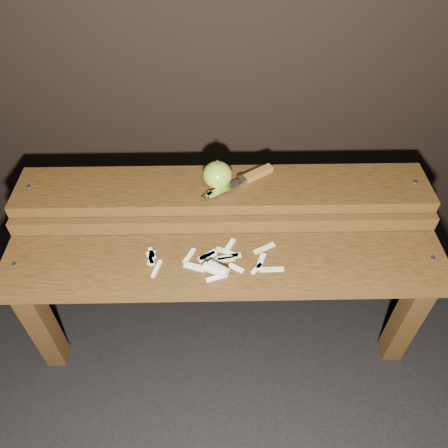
{
  "coord_description": "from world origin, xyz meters",
  "views": [
    {
      "loc": [
        -0.02,
        -0.79,
        1.33
      ],
      "look_at": [
        0.0,
        0.06,
        0.45
      ],
      "focal_mm": 35.0,
      "sensor_mm": 36.0,
      "label": 1
    }
  ],
  "objects_px": {
    "bench_rear_tier": "(223,207)",
    "apple": "(217,175)",
    "knife": "(249,177)",
    "bench_front_tier": "(225,280)"
  },
  "relations": [
    {
      "from": "bench_front_tier",
      "to": "apple",
      "type": "height_order",
      "value": "apple"
    },
    {
      "from": "bench_front_tier",
      "to": "bench_rear_tier",
      "type": "height_order",
      "value": "bench_rear_tier"
    },
    {
      "from": "bench_rear_tier",
      "to": "apple",
      "type": "xyz_separation_m",
      "value": [
        -0.02,
        0.0,
        0.12
      ]
    },
    {
      "from": "bench_front_tier",
      "to": "apple",
      "type": "xyz_separation_m",
      "value": [
        -0.02,
        0.23,
        0.18
      ]
    },
    {
      "from": "bench_front_tier",
      "to": "knife",
      "type": "height_order",
      "value": "knife"
    },
    {
      "from": "bench_rear_tier",
      "to": "knife",
      "type": "bearing_deg",
      "value": 17.61
    },
    {
      "from": "apple",
      "to": "knife",
      "type": "relative_size",
      "value": 0.41
    },
    {
      "from": "apple",
      "to": "bench_rear_tier",
      "type": "bearing_deg",
      "value": -14.78
    },
    {
      "from": "knife",
      "to": "apple",
      "type": "bearing_deg",
      "value": -167.89
    },
    {
      "from": "bench_rear_tier",
      "to": "apple",
      "type": "relative_size",
      "value": 13.85
    }
  ]
}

